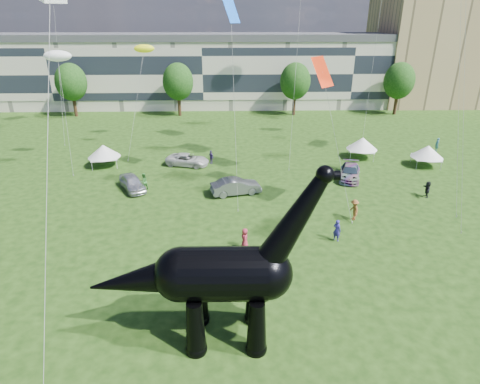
{
  "coord_description": "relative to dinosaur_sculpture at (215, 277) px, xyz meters",
  "views": [
    {
      "loc": [
        -3.4,
        -17.05,
        16.03
      ],
      "look_at": [
        -2.71,
        8.0,
        5.0
      ],
      "focal_mm": 30.0,
      "sensor_mm": 36.0,
      "label": 1
    }
  ],
  "objects": [
    {
      "name": "car_white",
      "position": [
        -4.08,
        27.36,
        -3.18
      ],
      "size": [
        5.38,
        3.47,
        1.38
      ],
      "primitive_type": "imported",
      "rotation": [
        0.0,
        0.0,
        1.31
      ],
      "color": "silver",
      "rests_on": "ground"
    },
    {
      "name": "tree_far_right",
      "position": [
        30.21,
        53.09,
        2.43
      ],
      "size": [
        5.2,
        5.2,
        9.44
      ],
      "color": "#382314",
      "rests_on": "ground"
    },
    {
      "name": "tree_mid_right",
      "position": [
        12.21,
        53.09,
        2.43
      ],
      "size": [
        5.2,
        5.2,
        9.44
      ],
      "color": "#382314",
      "rests_on": "ground"
    },
    {
      "name": "terrace_row",
      "position": [
        -3.79,
        62.09,
        2.14
      ],
      "size": [
        78.0,
        11.0,
        12.0
      ],
      "primitive_type": "cube",
      "color": "beige",
      "rests_on": "ground"
    },
    {
      "name": "apartment_block",
      "position": [
        44.21,
        65.09,
        7.14
      ],
      "size": [
        28.0,
        18.0,
        22.0
      ],
      "primitive_type": "cube",
      "color": "tan",
      "rests_on": "ground"
    },
    {
      "name": "car_dark",
      "position": [
        13.66,
        22.7,
        -3.14
      ],
      "size": [
        3.46,
        5.39,
        1.45
      ],
      "primitive_type": "imported",
      "rotation": [
        0.0,
        0.0,
        -0.31
      ],
      "color": "#595960",
      "rests_on": "ground"
    },
    {
      "name": "gazebo_near",
      "position": [
        17.0,
        29.56,
        -2.07
      ],
      "size": [
        4.39,
        4.39,
        2.56
      ],
      "rotation": [
        0.0,
        0.0,
        -0.22
      ],
      "color": "white",
      "rests_on": "ground"
    },
    {
      "name": "gazebo_far",
      "position": [
        23.58,
        26.39,
        -2.12
      ],
      "size": [
        4.11,
        4.11,
        2.48
      ],
      "rotation": [
        0.0,
        0.0,
        -0.17
      ],
      "color": "white",
      "rests_on": "ground"
    },
    {
      "name": "gazebo_left",
      "position": [
        -13.65,
        27.47,
        -2.08
      ],
      "size": [
        4.35,
        4.35,
        2.54
      ],
      "rotation": [
        0.0,
        0.0,
        0.22
      ],
      "color": "silver",
      "rests_on": "ground"
    },
    {
      "name": "visitors",
      "position": [
        1.64,
        13.72,
        -2.99
      ],
      "size": [
        51.7,
        40.15,
        1.85
      ],
      "color": "#332A9C",
      "rests_on": "ground"
    },
    {
      "name": "car_silver",
      "position": [
        -8.94,
        20.3,
        -3.11
      ],
      "size": [
        3.71,
        4.73,
        1.51
      ],
      "primitive_type": "imported",
      "rotation": [
        0.0,
        0.0,
        0.51
      ],
      "color": "silver",
      "rests_on": "ground"
    },
    {
      "name": "tree_mid_left",
      "position": [
        -7.79,
        53.09,
        2.43
      ],
      "size": [
        5.2,
        5.2,
        9.44
      ],
      "color": "#382314",
      "rests_on": "ground"
    },
    {
      "name": "ground",
      "position": [
        4.21,
        0.09,
        -3.86
      ],
      "size": [
        220.0,
        220.0,
        0.0
      ],
      "primitive_type": "plane",
      "color": "#16330C",
      "rests_on": "ground"
    },
    {
      "name": "tree_far_left",
      "position": [
        -25.79,
        53.09,
        2.43
      ],
      "size": [
        5.2,
        5.2,
        9.44
      ],
      "color": "#382314",
      "rests_on": "ground"
    },
    {
      "name": "car_grey",
      "position": [
        1.4,
        18.99,
        -3.06
      ],
      "size": [
        5.14,
        2.85,
        1.6
      ],
      "primitive_type": "imported",
      "rotation": [
        0.0,
        0.0,
        1.82
      ],
      "color": "slate",
      "rests_on": "ground"
    },
    {
      "name": "dinosaur_sculpture",
      "position": [
        0.0,
        0.0,
        0.0
      ],
      "size": [
        12.46,
        3.46,
        10.23
      ],
      "rotation": [
        0.0,
        0.0,
        -0.01
      ],
      "color": "black",
      "rests_on": "ground"
    }
  ]
}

